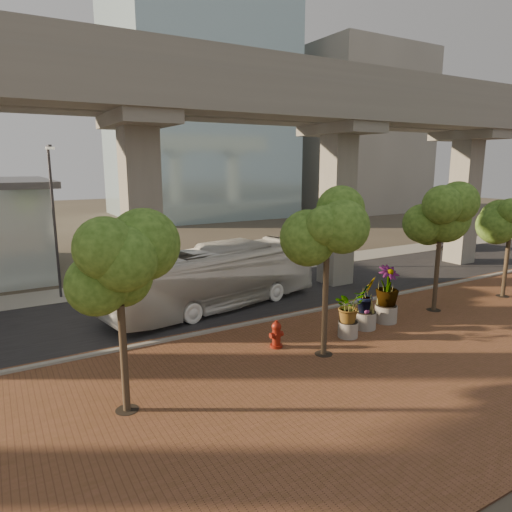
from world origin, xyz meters
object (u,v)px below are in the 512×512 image
transit_bus (216,278)px  parked_car (455,240)px  fire_hydrant (276,334)px  planter_front (349,308)px

transit_bus → parked_car: size_ratio=2.72×
transit_bus → fire_hydrant: transit_bus is taller
parked_car → fire_hydrant: 27.79m
parked_car → planter_front: size_ratio=2.04×
planter_front → fire_hydrant: bearing=169.7°
transit_bus → planter_front: 7.26m
parked_car → fire_hydrant: (-25.61, -10.80, -0.10)m
parked_car → transit_bus: bearing=86.6°
fire_hydrant → planter_front: bearing=-10.3°
fire_hydrant → planter_front: (3.26, -0.59, 0.73)m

